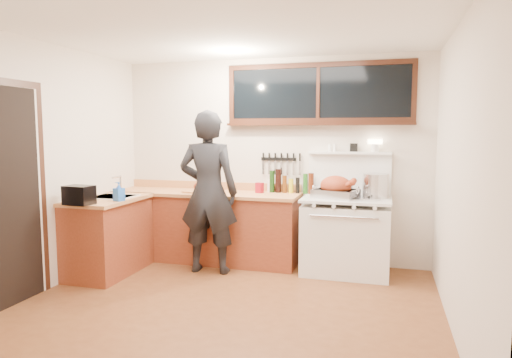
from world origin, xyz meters
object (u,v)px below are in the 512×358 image
(cutting_board, at_px, (202,188))
(vintage_stove, at_px, (346,234))
(roast_turkey, at_px, (336,189))
(man, at_px, (208,192))

(cutting_board, bearing_deg, vintage_stove, 1.58)
(roast_turkey, bearing_deg, man, -165.47)
(vintage_stove, distance_m, man, 1.70)
(vintage_stove, relative_size, roast_turkey, 2.78)
(man, bearing_deg, roast_turkey, 14.53)
(man, xyz_separation_m, cutting_board, (-0.24, 0.37, -0.01))
(cutting_board, bearing_deg, man, -57.04)
(vintage_stove, distance_m, roast_turkey, 0.55)
(cutting_board, bearing_deg, roast_turkey, 0.38)
(vintage_stove, relative_size, man, 0.82)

